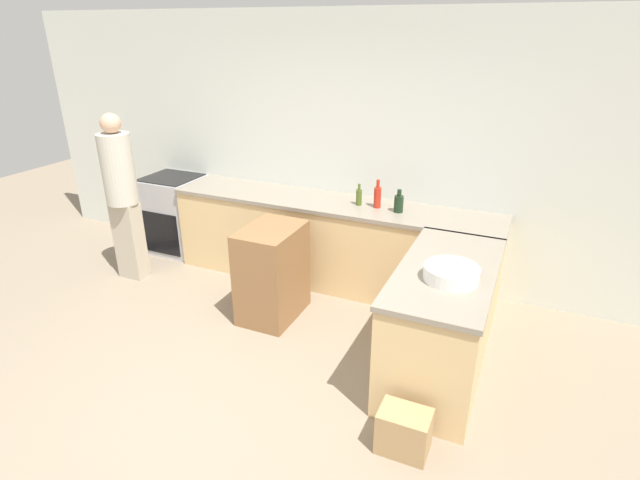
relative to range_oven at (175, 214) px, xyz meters
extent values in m
plane|color=gray|center=(2.04, -2.17, -0.45)|extent=(14.00, 14.00, 0.00)
cube|color=silver|center=(2.04, 0.34, 0.90)|extent=(8.00, 0.06, 2.70)
cube|color=#D6B27A|center=(2.04, -0.01, -0.02)|extent=(3.39, 0.64, 0.86)
cube|color=gray|center=(2.04, -0.01, 0.43)|extent=(3.42, 0.67, 0.04)
cube|color=#D6B27A|center=(3.41, -1.06, -0.02)|extent=(0.66, 1.46, 0.86)
cube|color=gray|center=(3.41, -1.06, 0.43)|extent=(0.69, 1.49, 0.04)
cube|color=#ADADB2|center=(0.00, 0.00, 0.00)|extent=(0.64, 0.61, 0.90)
cube|color=black|center=(0.00, -0.31, -0.14)|extent=(0.54, 0.01, 0.50)
cube|color=black|center=(0.00, 0.00, 0.45)|extent=(0.59, 0.56, 0.01)
cube|color=brown|center=(1.81, -0.87, -0.01)|extent=(0.47, 0.66, 0.88)
cylinder|color=white|center=(3.46, -1.24, 0.50)|extent=(0.38, 0.38, 0.10)
cylinder|color=black|center=(2.74, -0.04, 0.52)|extent=(0.09, 0.09, 0.16)
cylinder|color=black|center=(2.74, -0.04, 0.63)|extent=(0.04, 0.04, 0.06)
cylinder|color=#475B1E|center=(2.33, -0.01, 0.52)|extent=(0.06, 0.06, 0.16)
cylinder|color=#475B1E|center=(2.33, -0.01, 0.63)|extent=(0.03, 0.03, 0.06)
cylinder|color=red|center=(2.52, 0.00, 0.55)|extent=(0.07, 0.07, 0.20)
cylinder|color=red|center=(2.52, 0.00, 0.69)|extent=(0.03, 0.03, 0.08)
cube|color=#ADA38E|center=(0.03, -0.79, -0.03)|extent=(0.29, 0.18, 0.84)
cylinder|color=#B7B2A3|center=(0.03, -0.79, 0.75)|extent=(0.32, 0.32, 0.72)
sphere|color=tan|center=(0.03, -0.79, 1.21)|extent=(0.20, 0.20, 0.20)
cube|color=#A88456|center=(3.38, -1.98, -0.30)|extent=(0.33, 0.23, 0.30)
camera|label=1|loc=(3.88, -4.43, 2.07)|focal=28.00mm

